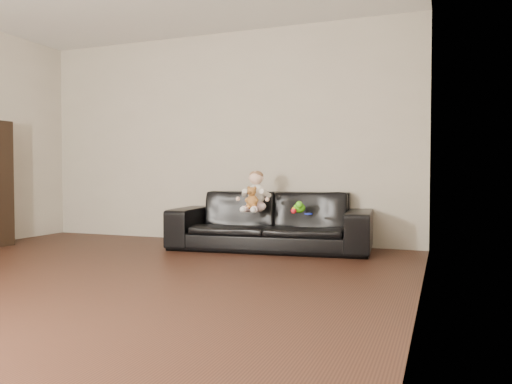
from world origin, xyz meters
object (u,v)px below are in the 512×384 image
at_px(teddy_bear, 252,198).
at_px(toy_rattle, 294,211).
at_px(sofa, 270,221).
at_px(toy_blue_disc, 308,214).
at_px(baby, 256,194).
at_px(toy_green, 299,208).

bearing_deg(teddy_bear, toy_rattle, -3.89).
bearing_deg(sofa, toy_rattle, -35.90).
distance_m(sofa, toy_blue_disc, 0.56).
distance_m(baby, toy_blue_disc, 0.66).
xyz_separation_m(toy_green, toy_rattle, (-0.03, -0.10, -0.02)).
distance_m(toy_green, toy_rattle, 0.11).
bearing_deg(sofa, toy_green, -19.17).
xyz_separation_m(baby, toy_green, (0.49, 0.03, -0.15)).
distance_m(baby, teddy_bear, 0.14).
xyz_separation_m(sofa, teddy_bear, (-0.12, -0.26, 0.27)).
bearing_deg(toy_blue_disc, baby, 170.06).
bearing_deg(toy_blue_disc, sofa, 155.26).
bearing_deg(toy_blue_disc, toy_green, 134.32).
height_order(baby, toy_green, baby).
height_order(sofa, baby, baby).
relative_size(baby, toy_blue_disc, 5.35).
bearing_deg(toy_green, baby, -176.34).
bearing_deg(toy_green, toy_blue_disc, -45.68).
xyz_separation_m(baby, toy_rattle, (0.45, -0.07, -0.17)).
distance_m(teddy_bear, toy_rattle, 0.47).
distance_m(baby, toy_rattle, 0.49).
height_order(baby, toy_blue_disc, baby).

